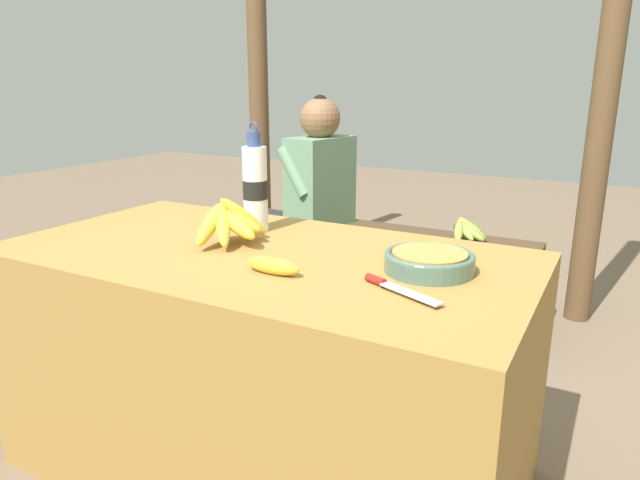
{
  "coord_description": "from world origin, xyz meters",
  "views": [
    {
      "loc": [
        0.87,
        -1.26,
        1.16
      ],
      "look_at": [
        0.16,
        0.05,
        0.74
      ],
      "focal_mm": 32.0,
      "sensor_mm": 36.0,
      "label": 1
    }
  ],
  "objects_px": {
    "support_post_near": "(259,89)",
    "seated_vendor": "(313,186)",
    "knife": "(391,286)",
    "banana_bunch_ripe": "(230,221)",
    "banana_bunch_green": "(466,229)",
    "water_bottle": "(255,187)",
    "serving_bowl": "(429,261)",
    "support_post_far": "(605,92)",
    "wooden_bench": "(370,243)",
    "loose_banana_front": "(273,266)"
  },
  "relations": [
    {
      "from": "seated_vendor",
      "to": "knife",
      "type": "bearing_deg",
      "value": 137.15
    },
    {
      "from": "banana_bunch_ripe",
      "to": "knife",
      "type": "distance_m",
      "value": 0.57
    },
    {
      "from": "support_post_near",
      "to": "seated_vendor",
      "type": "bearing_deg",
      "value": -35.96
    },
    {
      "from": "wooden_bench",
      "to": "support_post_near",
      "type": "height_order",
      "value": "support_post_near"
    },
    {
      "from": "banana_bunch_ripe",
      "to": "support_post_far",
      "type": "xyz_separation_m",
      "value": [
        0.85,
        1.7,
        0.34
      ]
    },
    {
      "from": "knife",
      "to": "banana_bunch_green",
      "type": "distance_m",
      "value": 1.42
    },
    {
      "from": "knife",
      "to": "support_post_far",
      "type": "bearing_deg",
      "value": 104.39
    },
    {
      "from": "serving_bowl",
      "to": "knife",
      "type": "xyz_separation_m",
      "value": [
        -0.03,
        -0.17,
        -0.02
      ]
    },
    {
      "from": "banana_bunch_ripe",
      "to": "loose_banana_front",
      "type": "height_order",
      "value": "banana_bunch_ripe"
    },
    {
      "from": "serving_bowl",
      "to": "wooden_bench",
      "type": "xyz_separation_m",
      "value": [
        -0.69,
        1.22,
        -0.36
      ]
    },
    {
      "from": "seated_vendor",
      "to": "wooden_bench",
      "type": "bearing_deg",
      "value": -164.22
    },
    {
      "from": "support_post_near",
      "to": "serving_bowl",
      "type": "bearing_deg",
      "value": -45.36
    },
    {
      "from": "knife",
      "to": "wooden_bench",
      "type": "relative_size",
      "value": 0.13
    },
    {
      "from": "banana_bunch_ripe",
      "to": "seated_vendor",
      "type": "height_order",
      "value": "seated_vendor"
    },
    {
      "from": "water_bottle",
      "to": "loose_banana_front",
      "type": "distance_m",
      "value": 0.44
    },
    {
      "from": "serving_bowl",
      "to": "wooden_bench",
      "type": "height_order",
      "value": "serving_bowl"
    },
    {
      "from": "knife",
      "to": "support_post_far",
      "type": "distance_m",
      "value": 1.89
    },
    {
      "from": "water_bottle",
      "to": "seated_vendor",
      "type": "relative_size",
      "value": 0.31
    },
    {
      "from": "banana_bunch_green",
      "to": "water_bottle",
      "type": "bearing_deg",
      "value": -109.6
    },
    {
      "from": "knife",
      "to": "wooden_bench",
      "type": "xyz_separation_m",
      "value": [
        -0.65,
        1.39,
        -0.34
      ]
    },
    {
      "from": "serving_bowl",
      "to": "knife",
      "type": "height_order",
      "value": "serving_bowl"
    },
    {
      "from": "loose_banana_front",
      "to": "support_post_near",
      "type": "xyz_separation_m",
      "value": [
        -1.31,
        1.86,
        0.39
      ]
    },
    {
      "from": "knife",
      "to": "seated_vendor",
      "type": "relative_size",
      "value": 0.19
    },
    {
      "from": "water_bottle",
      "to": "loose_banana_front",
      "type": "height_order",
      "value": "water_bottle"
    },
    {
      "from": "knife",
      "to": "support_post_far",
      "type": "xyz_separation_m",
      "value": [
        0.3,
        1.83,
        0.4
      ]
    },
    {
      "from": "banana_bunch_ripe",
      "to": "wooden_bench",
      "type": "bearing_deg",
      "value": 94.78
    },
    {
      "from": "seated_vendor",
      "to": "banana_bunch_green",
      "type": "bearing_deg",
      "value": -166.52
    },
    {
      "from": "water_bottle",
      "to": "knife",
      "type": "xyz_separation_m",
      "value": [
        0.57,
        -0.29,
        -0.13
      ]
    },
    {
      "from": "serving_bowl",
      "to": "loose_banana_front",
      "type": "distance_m",
      "value": 0.39
    },
    {
      "from": "banana_bunch_green",
      "to": "support_post_far",
      "type": "xyz_separation_m",
      "value": [
        0.48,
        0.44,
        0.6
      ]
    },
    {
      "from": "banana_bunch_ripe",
      "to": "banana_bunch_green",
      "type": "distance_m",
      "value": 1.34
    },
    {
      "from": "banana_bunch_ripe",
      "to": "knife",
      "type": "xyz_separation_m",
      "value": [
        0.55,
        -0.13,
        -0.06
      ]
    },
    {
      "from": "banana_bunch_ripe",
      "to": "wooden_bench",
      "type": "distance_m",
      "value": 1.32
    },
    {
      "from": "banana_bunch_ripe",
      "to": "serving_bowl",
      "type": "height_order",
      "value": "banana_bunch_ripe"
    },
    {
      "from": "loose_banana_front",
      "to": "wooden_bench",
      "type": "distance_m",
      "value": 1.51
    },
    {
      "from": "support_post_near",
      "to": "support_post_far",
      "type": "xyz_separation_m",
      "value": [
        1.9,
        0.0,
        0.0
      ]
    },
    {
      "from": "knife",
      "to": "seated_vendor",
      "type": "bearing_deg",
      "value": 149.03
    },
    {
      "from": "banana_bunch_ripe",
      "to": "wooden_bench",
      "type": "xyz_separation_m",
      "value": [
        -0.1,
        1.26,
        -0.39
      ]
    },
    {
      "from": "loose_banana_front",
      "to": "banana_bunch_green",
      "type": "distance_m",
      "value": 1.44
    },
    {
      "from": "banana_bunch_green",
      "to": "support_post_near",
      "type": "height_order",
      "value": "support_post_near"
    },
    {
      "from": "support_post_near",
      "to": "support_post_far",
      "type": "height_order",
      "value": "same"
    },
    {
      "from": "loose_banana_front",
      "to": "wooden_bench",
      "type": "height_order",
      "value": "loose_banana_front"
    },
    {
      "from": "knife",
      "to": "seated_vendor",
      "type": "distance_m",
      "value": 1.68
    },
    {
      "from": "seated_vendor",
      "to": "support_post_far",
      "type": "relative_size",
      "value": 0.49
    },
    {
      "from": "water_bottle",
      "to": "seated_vendor",
      "type": "bearing_deg",
      "value": 110.36
    },
    {
      "from": "banana_bunch_ripe",
      "to": "serving_bowl",
      "type": "bearing_deg",
      "value": 3.39
    },
    {
      "from": "knife",
      "to": "banana_bunch_ripe",
      "type": "bearing_deg",
      "value": -169.84
    },
    {
      "from": "serving_bowl",
      "to": "support_post_far",
      "type": "bearing_deg",
      "value": 80.96
    },
    {
      "from": "seated_vendor",
      "to": "banana_bunch_ripe",
      "type": "bearing_deg",
      "value": 120.58
    },
    {
      "from": "knife",
      "to": "support_post_near",
      "type": "height_order",
      "value": "support_post_near"
    }
  ]
}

